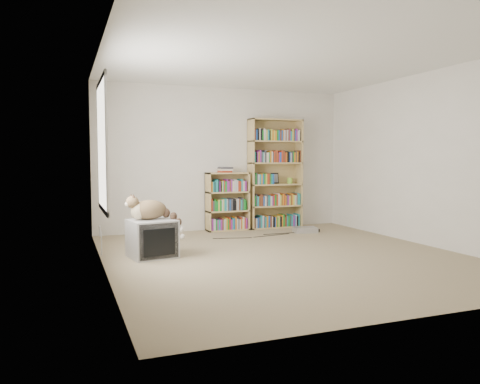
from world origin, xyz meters
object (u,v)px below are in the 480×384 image
object	(u,v)px
dvd_player	(305,230)
bookcase_short	(227,203)
crt_tv	(152,239)
cat	(154,212)
bookcase_tall	(275,177)

from	to	relation	value
dvd_player	bookcase_short	bearing A→B (deg)	160.13
dvd_player	crt_tv	bearing A→B (deg)	-147.08
bookcase_short	dvd_player	bearing A→B (deg)	-31.25
cat	dvd_player	xyz separation A→B (m)	(2.78, 1.09, -0.53)
crt_tv	dvd_player	world-z (taller)	crt_tv
dvd_player	bookcase_tall	bearing A→B (deg)	120.41
bookcase_tall	bookcase_short	distance (m)	1.03
cat	bookcase_tall	world-z (taller)	bookcase_tall
cat	bookcase_tall	xyz separation A→B (m)	(2.53, 1.80, 0.36)
bookcase_short	dvd_player	distance (m)	1.43
crt_tv	bookcase_short	size ratio (longest dim) A/B	0.62
bookcase_tall	dvd_player	distance (m)	1.16
cat	dvd_player	size ratio (longest dim) A/B	1.88
bookcase_short	crt_tv	bearing A→B (deg)	-132.19
crt_tv	cat	world-z (taller)	cat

